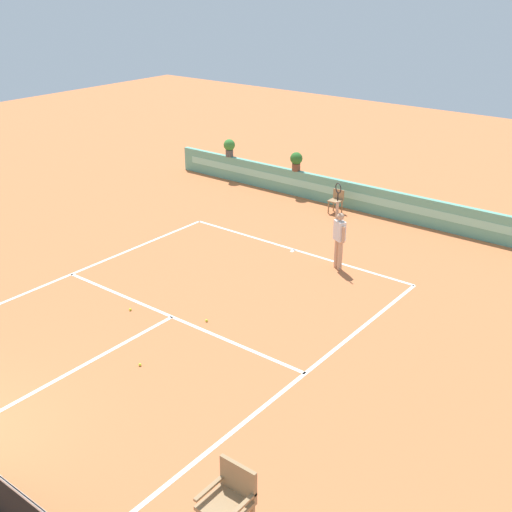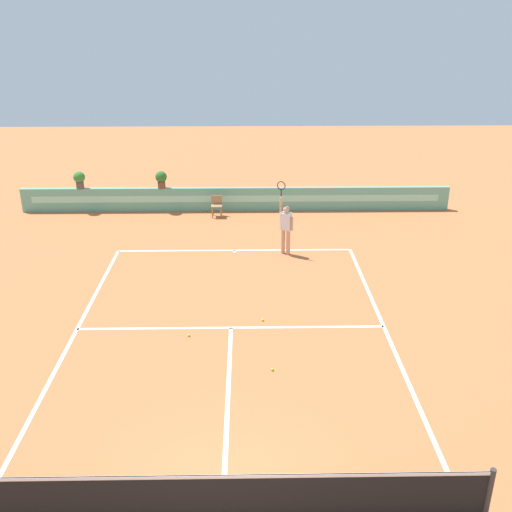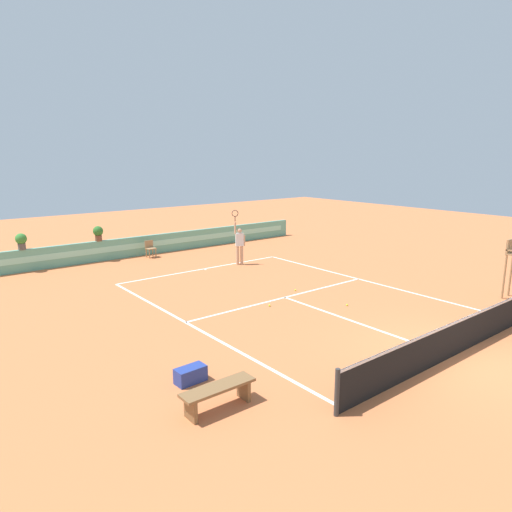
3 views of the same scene
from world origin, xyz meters
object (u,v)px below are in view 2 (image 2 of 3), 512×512
(tennis_player, at_px, (286,225))
(potted_plant_far_left, at_px, (79,179))
(tennis_ball_near_baseline, at_px, (189,335))
(tennis_ball_by_sideline, at_px, (263,320))
(ball_kid_chair, at_px, (217,205))
(tennis_ball_mid_court, at_px, (272,369))
(potted_plant_left, at_px, (161,178))

(tennis_player, bearing_deg, potted_plant_far_left, 149.75)
(tennis_ball_near_baseline, height_order, tennis_ball_by_sideline, same)
(ball_kid_chair, xyz_separation_m, tennis_ball_mid_court, (1.81, -11.29, -0.44))
(tennis_ball_near_baseline, distance_m, potted_plant_far_left, 11.82)
(tennis_ball_by_sideline, xyz_separation_m, potted_plant_left, (-3.96, 9.63, 1.38))
(ball_kid_chair, relative_size, potted_plant_left, 1.17)
(tennis_ball_by_sideline, xyz_separation_m, potted_plant_far_left, (-7.35, 9.63, 1.38))
(tennis_ball_near_baseline, relative_size, tennis_ball_by_sideline, 1.00)
(tennis_ball_mid_court, bearing_deg, ball_kid_chair, 99.08)
(tennis_ball_by_sideline, distance_m, potted_plant_far_left, 12.19)
(ball_kid_chair, distance_m, tennis_ball_by_sideline, 9.06)
(tennis_ball_mid_court, relative_size, potted_plant_left, 0.09)
(potted_plant_far_left, bearing_deg, tennis_ball_mid_court, -58.02)
(ball_kid_chair, relative_size, tennis_ball_by_sideline, 12.50)
(tennis_ball_by_sideline, relative_size, potted_plant_left, 0.09)
(tennis_ball_mid_court, bearing_deg, potted_plant_far_left, 121.98)
(tennis_ball_mid_court, distance_m, potted_plant_left, 12.79)
(ball_kid_chair, relative_size, tennis_ball_mid_court, 12.50)
(tennis_ball_mid_court, bearing_deg, tennis_player, 83.97)
(tennis_ball_near_baseline, relative_size, potted_plant_far_left, 0.09)
(tennis_ball_near_baseline, bearing_deg, potted_plant_left, 100.91)
(potted_plant_left, bearing_deg, tennis_ball_near_baseline, -79.09)
(tennis_player, distance_m, tennis_ball_by_sideline, 4.99)
(tennis_ball_mid_court, relative_size, potted_plant_far_left, 0.09)
(tennis_player, distance_m, tennis_ball_near_baseline, 6.37)
(tennis_player, height_order, potted_plant_far_left, tennis_player)
(tennis_ball_near_baseline, distance_m, tennis_ball_mid_court, 2.65)
(tennis_ball_near_baseline, bearing_deg, ball_kid_chair, 88.19)
(ball_kid_chair, bearing_deg, tennis_ball_near_baseline, -91.81)
(ball_kid_chair, bearing_deg, tennis_ball_mid_court, -80.92)
(ball_kid_chair, xyz_separation_m, potted_plant_left, (-2.32, 0.73, 0.93))
(tennis_player, distance_m, tennis_ball_mid_court, 7.31)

